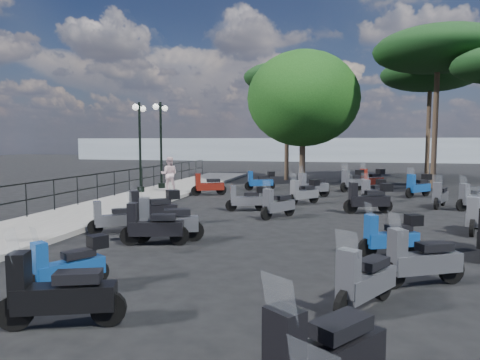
% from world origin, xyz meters
% --- Properties ---
extents(ground, '(120.00, 120.00, 0.00)m').
position_xyz_m(ground, '(0.00, 0.00, 0.00)').
color(ground, black).
rests_on(ground, ground).
extents(sidewalk, '(3.00, 30.00, 0.15)m').
position_xyz_m(sidewalk, '(-6.50, 3.00, 0.07)').
color(sidewalk, slate).
rests_on(sidewalk, ground).
extents(railing, '(0.04, 26.04, 1.10)m').
position_xyz_m(railing, '(-7.80, 2.80, 0.90)').
color(railing, black).
rests_on(railing, sidewalk).
extents(lamp_post_1, '(0.40, 1.25, 4.27)m').
position_xyz_m(lamp_post_1, '(-7.35, 5.14, 2.58)').
color(lamp_post_1, black).
rests_on(lamp_post_1, sidewalk).
extents(lamp_post_2, '(0.36, 1.31, 4.43)m').
position_xyz_m(lamp_post_2, '(-7.08, 6.98, 2.68)').
color(lamp_post_2, black).
rests_on(lamp_post_2, sidewalk).
extents(pedestrian_far, '(0.95, 0.82, 1.68)m').
position_xyz_m(pedestrian_far, '(-6.09, 5.65, 0.99)').
color(pedestrian_far, beige).
rests_on(pedestrian_far, sidewalk).
extents(scooter_0, '(0.92, 1.33, 1.18)m').
position_xyz_m(scooter_0, '(-2.48, -7.33, 0.45)').
color(scooter_0, black).
rests_on(scooter_0, ground).
extents(scooter_1, '(1.24, 0.99, 1.19)m').
position_xyz_m(scooter_1, '(-4.13, -2.99, 0.41)').
color(scooter_1, black).
rests_on(scooter_1, ground).
extents(scooter_2, '(1.45, 1.28, 1.41)m').
position_xyz_m(scooter_2, '(-3.54, -1.68, 0.53)').
color(scooter_2, black).
rests_on(scooter_2, ground).
extents(scooter_3, '(1.47, 0.71, 1.21)m').
position_xyz_m(scooter_3, '(-1.36, 1.65, 0.46)').
color(scooter_3, black).
rests_on(scooter_3, ground).
extents(scooter_4, '(1.55, 0.98, 1.36)m').
position_xyz_m(scooter_4, '(-4.14, 5.69, 0.47)').
color(scooter_4, black).
rests_on(scooter_4, ground).
extents(scooter_5, '(1.66, 0.82, 1.38)m').
position_xyz_m(scooter_5, '(-1.69, -8.68, 0.48)').
color(scooter_5, black).
rests_on(scooter_5, ground).
extents(scooter_6, '(1.67, 0.70, 1.36)m').
position_xyz_m(scooter_6, '(-2.47, -4.01, 0.47)').
color(scooter_6, black).
rests_on(scooter_6, ground).
extents(scooter_7, '(1.76, 0.92, 1.48)m').
position_xyz_m(scooter_7, '(-2.29, -3.61, 0.51)').
color(scooter_7, black).
rests_on(scooter_7, ground).
extents(scooter_8, '(1.21, 1.33, 1.31)m').
position_xyz_m(scooter_8, '(0.57, 3.85, 0.49)').
color(scooter_8, black).
rests_on(scooter_8, ground).
extents(scooter_9, '(1.51, 1.24, 1.46)m').
position_xyz_m(scooter_9, '(0.73, 6.03, 0.51)').
color(scooter_9, black).
rests_on(scooter_9, ground).
extents(scooter_10, '(1.53, 0.89, 1.31)m').
position_xyz_m(scooter_10, '(-2.12, 8.42, 0.49)').
color(scooter_10, black).
rests_on(scooter_10, ground).
extents(scooter_12, '(0.97, 1.47, 1.32)m').
position_xyz_m(scooter_12, '(2.41, -7.06, 0.46)').
color(scooter_12, black).
rests_on(scooter_12, ground).
extents(scooter_13, '(0.99, 1.44, 1.31)m').
position_xyz_m(scooter_13, '(-0.02, 0.44, 0.45)').
color(scooter_13, black).
rests_on(scooter_13, ground).
extents(scooter_14, '(1.74, 0.82, 1.43)m').
position_xyz_m(scooter_14, '(3.01, 2.13, 0.54)').
color(scooter_14, black).
rests_on(scooter_14, ground).
extents(scooter_15, '(1.23, 1.54, 1.44)m').
position_xyz_m(scooter_15, '(2.59, 9.07, 0.54)').
color(scooter_15, black).
rests_on(scooter_15, ground).
extents(scooter_16, '(1.19, 1.51, 1.44)m').
position_xyz_m(scooter_16, '(1.91, -9.66, 0.50)').
color(scooter_16, black).
rests_on(scooter_16, ground).
extents(scooter_17, '(1.55, 0.93, 1.35)m').
position_xyz_m(scooter_17, '(3.45, -5.68, 0.47)').
color(scooter_17, black).
rests_on(scooter_17, ground).
extents(scooter_18, '(1.44, 0.85, 1.23)m').
position_xyz_m(scooter_18, '(3.15, -3.73, 0.46)').
color(scooter_18, black).
rests_on(scooter_18, ground).
extents(scooter_19, '(0.82, 1.64, 1.37)m').
position_xyz_m(scooter_19, '(5.71, -0.58, 0.47)').
color(scooter_19, black).
rests_on(scooter_19, ground).
extents(scooter_20, '(1.10, 1.37, 1.28)m').
position_xyz_m(scooter_20, '(3.34, 4.92, 0.48)').
color(scooter_20, black).
rests_on(scooter_20, ground).
extents(scooter_21, '(1.45, 1.35, 1.44)m').
position_xyz_m(scooter_21, '(3.61, 10.17, 0.54)').
color(scooter_21, black).
rests_on(scooter_21, ground).
extents(scooter_24, '(1.50, 0.97, 1.31)m').
position_xyz_m(scooter_24, '(6.91, 3.71, 0.49)').
color(scooter_24, black).
rests_on(scooter_24, ground).
extents(scooter_25, '(0.84, 1.55, 1.31)m').
position_xyz_m(scooter_25, '(5.77, 4.14, 0.46)').
color(scooter_25, black).
rests_on(scooter_25, ground).
extents(scooter_26, '(1.31, 1.40, 1.39)m').
position_xyz_m(scooter_26, '(5.51, 7.33, 0.52)').
color(scooter_26, black).
rests_on(scooter_26, ground).
extents(broadleaf_tree, '(6.68, 6.68, 7.94)m').
position_xyz_m(broadleaf_tree, '(-0.28, 12.32, 5.10)').
color(broadleaf_tree, '#38281E').
rests_on(broadleaf_tree, ground).
extents(pine_0, '(6.48, 6.48, 8.19)m').
position_xyz_m(pine_0, '(7.69, 17.65, 7.03)').
color(pine_0, '#38281E').
rests_on(pine_0, ground).
extents(pine_1, '(6.81, 6.81, 8.65)m').
position_xyz_m(pine_1, '(6.95, 11.63, 7.44)').
color(pine_1, '#38281E').
rests_on(pine_1, ground).
extents(pine_2, '(5.78, 5.78, 7.77)m').
position_xyz_m(pine_2, '(-1.55, 14.83, 6.73)').
color(pine_2, '#38281E').
rests_on(pine_2, ground).
extents(distant_hills, '(70.00, 8.00, 3.00)m').
position_xyz_m(distant_hills, '(0.00, 45.00, 1.50)').
color(distant_hills, gray).
rests_on(distant_hills, ground).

